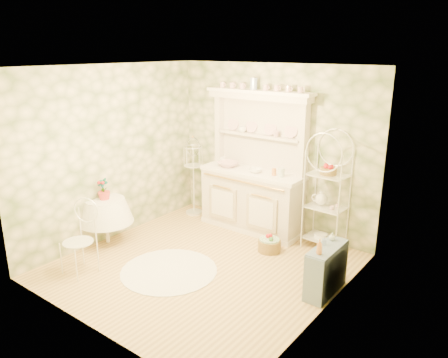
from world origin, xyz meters
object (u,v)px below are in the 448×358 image
Objects in this scene: side_shelf at (326,272)px; birdcage_stand at (194,178)px; kitchen_dresser at (252,163)px; floor_basket at (269,244)px; round_table at (107,223)px; bakers_rack at (327,195)px; cafe_chair at (78,246)px.

birdcage_stand reaches higher than side_shelf.
kitchen_dresser is 2.32m from side_shelf.
floor_basket is at bearing 161.12° from side_shelf.
side_shelf is at bearing 11.98° from round_table.
bakers_rack is at bearing 2.66° from birdcage_stand.
side_shelf is at bearing -31.01° from kitchen_dresser.
bakers_rack reaches higher than birdcage_stand.
side_shelf is at bearing 3.82° from cafe_chair.
kitchen_dresser is at bearing 44.76° from cafe_chair.
round_table is at bearing -142.64° from bakers_rack.
kitchen_dresser is 2.48m from round_table.
bakers_rack is (1.28, 0.06, -0.30)m from kitchen_dresser.
round_table is 0.47× the size of birdcage_stand.
round_table is at bearing 95.37° from cafe_chair.
round_table is (-1.48, -1.82, -0.82)m from kitchen_dresser.
kitchen_dresser is 1.32m from bakers_rack.
birdcage_stand is (-0.23, 2.60, 0.29)m from cafe_chair.
round_table is (-3.33, -0.71, 0.04)m from side_shelf.
bakers_rack is at bearing 46.32° from floor_basket.
side_shelf reaches higher than floor_basket.
bakers_rack is 1.41m from side_shelf.
birdcage_stand is at bearing 167.99° from side_shelf.
side_shelf is at bearing -60.97° from bakers_rack.
bakers_rack reaches higher than side_shelf.
cafe_chair is 2.22× the size of floor_basket.
side_shelf is (0.57, -1.17, -0.56)m from bakers_rack.
side_shelf is at bearing -25.79° from floor_basket.
floor_basket is at bearing -130.49° from bakers_rack.
bakers_rack is 2.14× the size of cafe_chair.
round_table is 1.82× the size of floor_basket.
cafe_chair is at bearing -144.50° from side_shelf.
cafe_chair reaches higher than floor_basket.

